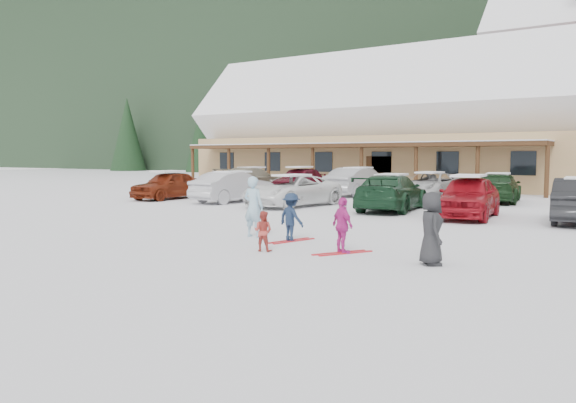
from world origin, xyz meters
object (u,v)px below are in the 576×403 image
Objects in this scene: bystander_dark at (431,229)px; parked_car_7 at (252,179)px; adult_skier at (253,207)px; parked_car_2 at (292,191)px; parked_car_1 at (233,187)px; day_lodge at (382,133)px; toddler_red at (263,231)px; parked_car_4 at (468,197)px; parked_car_11 at (498,188)px; parked_car_3 at (391,193)px; parked_car_8 at (300,180)px; child_navy at (291,217)px; parked_car_0 at (168,185)px; parked_car_9 at (358,182)px; parked_car_10 at (429,186)px; child_magenta at (343,226)px.

parked_car_7 is (-17.32, 16.90, 0.01)m from bystander_dark.
adult_skier is 0.33× the size of parked_car_2.
bystander_dark is 16.54m from parked_car_1.
parked_car_7 is at bearing 11.04° from bystander_dark.
day_lodge reaches higher than toddler_red.
parked_car_4 is 0.93× the size of parked_car_11.
parked_car_7 is at bearing -36.88° from parked_car_3.
adult_skier is at bearing -72.98° from day_lodge.
day_lodge is 19.54× the size of bystander_dark.
parked_car_8 reaches higher than toddler_red.
parked_car_7 is (-13.23, 15.80, 0.13)m from child_navy.
parked_car_0 is 4.02m from parked_car_1.
parked_car_9 is at bearing -4.20° from bystander_dark.
parked_car_10 is at bearing -68.35° from child_navy.
toddler_red is at bearing -39.25° from parked_car_0.
parked_car_9 is (-4.97, 7.05, 0.05)m from parked_car_3.
bystander_dark reaches higher than parked_car_1.
day_lodge is 29.12m from child_navy.
parked_car_4 is (11.86, -19.14, -3.18)m from day_lodge.
child_navy is 4.24m from bystander_dark.
parked_car_3 is (0.18, 9.05, -0.10)m from adult_skier.
parked_car_0 is at bearing -5.13° from parked_car_3.
parked_car_0 is at bearing -144.75° from parked_car_10.
adult_skier reaches higher than toddler_red.
adult_skier is at bearing 42.78° from bystander_dark.
parked_car_9 reaches higher than parked_car_3.
parked_car_11 is at bearing 24.18° from parked_car_0.
parked_car_3 is at bearing 14.42° from parked_car_2.
parked_car_2 is at bearing -1.96° from parked_car_0.
parked_car_1 is 10.01m from parked_car_10.
day_lodge is at bearing -105.79° from parked_car_7.
parked_car_11 is at bearing 1.88° from parked_car_10.
toddler_red is at bearing -63.23° from parked_car_8.
child_navy reaches higher than toddler_red.
child_navy is at bearing 141.28° from parked_car_1.
toddler_red is 16.80m from parked_car_0.
child_navy is 0.28× the size of parked_car_4.
parked_car_4 is at bearing -23.36° from bystander_dark.
toddler_red is 0.22× the size of parked_car_0.
parked_car_3 is at bearing -81.19° from parked_car_10.
parked_car_4 is at bearing -178.14° from parked_car_1.
day_lodge is 30.65m from child_magenta.
adult_skier is 8.79m from parked_car_4.
parked_car_1 is (4.00, 0.35, 0.02)m from parked_car_0.
day_lodge reaches higher than parked_car_3.
parked_car_9 is (3.84, 0.06, -0.00)m from parked_car_8.
adult_skier is 0.33× the size of parked_car_10.
day_lodge is 6.88× the size of parked_car_0.
child_magenta is 2.14m from bystander_dark.
adult_skier is 15.89m from parked_car_11.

